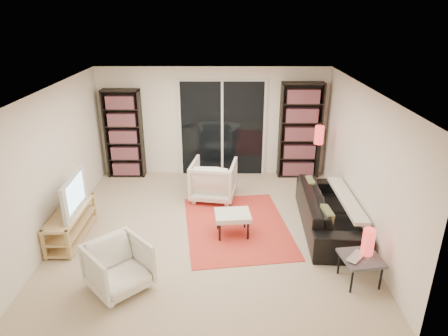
{
  "coord_description": "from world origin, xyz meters",
  "views": [
    {
      "loc": [
        0.28,
        -6.02,
        3.56
      ],
      "look_at": [
        0.25,
        0.3,
        1.0
      ],
      "focal_mm": 32.0,
      "sensor_mm": 36.0,
      "label": 1
    }
  ],
  "objects_px": {
    "bookshelf_right": "(300,131)",
    "armchair_back": "(214,180)",
    "ottoman": "(233,216)",
    "floor_lamp": "(319,142)",
    "bookshelf_left": "(124,134)",
    "tv_stand": "(71,223)",
    "armchair_front": "(118,267)",
    "side_table": "(361,260)",
    "sofa": "(329,211)"
  },
  "relations": [
    {
      "from": "bookshelf_right",
      "to": "armchair_front",
      "type": "relative_size",
      "value": 2.8
    },
    {
      "from": "bookshelf_left",
      "to": "ottoman",
      "type": "xyz_separation_m",
      "value": [
        2.35,
        -2.54,
        -0.63
      ]
    },
    {
      "from": "tv_stand",
      "to": "armchair_front",
      "type": "height_order",
      "value": "armchair_front"
    },
    {
      "from": "sofa",
      "to": "armchair_back",
      "type": "xyz_separation_m",
      "value": [
        -2.01,
        1.17,
        0.07
      ]
    },
    {
      "from": "tv_stand",
      "to": "armchair_front",
      "type": "xyz_separation_m",
      "value": [
        1.1,
        -1.27,
        0.08
      ]
    },
    {
      "from": "bookshelf_left",
      "to": "side_table",
      "type": "bearing_deg",
      "value": -42.75
    },
    {
      "from": "ottoman",
      "to": "side_table",
      "type": "distance_m",
      "value": 2.13
    },
    {
      "from": "bookshelf_left",
      "to": "tv_stand",
      "type": "relative_size",
      "value": 1.46
    },
    {
      "from": "armchair_front",
      "to": "armchair_back",
      "type": "bearing_deg",
      "value": 23.58
    },
    {
      "from": "tv_stand",
      "to": "armchair_back",
      "type": "height_order",
      "value": "armchair_back"
    },
    {
      "from": "bookshelf_left",
      "to": "armchair_back",
      "type": "height_order",
      "value": "bookshelf_left"
    },
    {
      "from": "bookshelf_right",
      "to": "ottoman",
      "type": "bearing_deg",
      "value": -120.66
    },
    {
      "from": "bookshelf_left",
      "to": "bookshelf_right",
      "type": "distance_m",
      "value": 3.85
    },
    {
      "from": "bookshelf_left",
      "to": "sofa",
      "type": "xyz_separation_m",
      "value": [
        4.0,
        -2.32,
        -0.65
      ]
    },
    {
      "from": "tv_stand",
      "to": "side_table",
      "type": "bearing_deg",
      "value": -14.36
    },
    {
      "from": "side_table",
      "to": "bookshelf_right",
      "type": "bearing_deg",
      "value": 93.46
    },
    {
      "from": "bookshelf_right",
      "to": "sofa",
      "type": "distance_m",
      "value": 2.43
    },
    {
      "from": "bookshelf_right",
      "to": "armchair_back",
      "type": "height_order",
      "value": "bookshelf_right"
    },
    {
      "from": "bookshelf_left",
      "to": "tv_stand",
      "type": "bearing_deg",
      "value": -96.57
    },
    {
      "from": "side_table",
      "to": "armchair_back",
      "type": "bearing_deg",
      "value": 128.59
    },
    {
      "from": "ottoman",
      "to": "floor_lamp",
      "type": "bearing_deg",
      "value": 46.23
    },
    {
      "from": "bookshelf_right",
      "to": "floor_lamp",
      "type": "distance_m",
      "value": 0.75
    },
    {
      "from": "sofa",
      "to": "armchair_front",
      "type": "relative_size",
      "value": 2.97
    },
    {
      "from": "floor_lamp",
      "to": "armchair_front",
      "type": "bearing_deg",
      "value": -135.81
    },
    {
      "from": "armchair_back",
      "to": "floor_lamp",
      "type": "bearing_deg",
      "value": -159.25
    },
    {
      "from": "side_table",
      "to": "floor_lamp",
      "type": "distance_m",
      "value": 3.13
    },
    {
      "from": "tv_stand",
      "to": "ottoman",
      "type": "height_order",
      "value": "tv_stand"
    },
    {
      "from": "armchair_front",
      "to": "ottoman",
      "type": "distance_m",
      "value": 2.07
    },
    {
      "from": "side_table",
      "to": "bookshelf_left",
      "type": "bearing_deg",
      "value": 137.25
    },
    {
      "from": "bookshelf_right",
      "to": "side_table",
      "type": "distance_m",
      "value": 3.84
    },
    {
      "from": "tv_stand",
      "to": "floor_lamp",
      "type": "distance_m",
      "value": 4.87
    },
    {
      "from": "sofa",
      "to": "armchair_front",
      "type": "distance_m",
      "value": 3.58
    },
    {
      "from": "bookshelf_right",
      "to": "sofa",
      "type": "xyz_separation_m",
      "value": [
        0.15,
        -2.32,
        -0.72
      ]
    },
    {
      "from": "armchair_front",
      "to": "floor_lamp",
      "type": "xyz_separation_m",
      "value": [
        3.3,
        3.21,
        0.7
      ]
    },
    {
      "from": "side_table",
      "to": "tv_stand",
      "type": "bearing_deg",
      "value": 165.64
    },
    {
      "from": "bookshelf_right",
      "to": "floor_lamp",
      "type": "xyz_separation_m",
      "value": [
        0.25,
        -0.71,
        -0.01
      ]
    },
    {
      "from": "armchair_front",
      "to": "side_table",
      "type": "bearing_deg",
      "value": -40.52
    },
    {
      "from": "bookshelf_left",
      "to": "floor_lamp",
      "type": "xyz_separation_m",
      "value": [
        4.1,
        -0.71,
        0.06
      ]
    },
    {
      "from": "bookshelf_right",
      "to": "tv_stand",
      "type": "bearing_deg",
      "value": -147.5
    },
    {
      "from": "ottoman",
      "to": "side_table",
      "type": "bearing_deg",
      "value": -35.42
    },
    {
      "from": "bookshelf_left",
      "to": "side_table",
      "type": "relative_size",
      "value": 3.32
    },
    {
      "from": "bookshelf_left",
      "to": "bookshelf_right",
      "type": "bearing_deg",
      "value": -0.0
    },
    {
      "from": "floor_lamp",
      "to": "bookshelf_left",
      "type": "bearing_deg",
      "value": 170.17
    },
    {
      "from": "tv_stand",
      "to": "sofa",
      "type": "bearing_deg",
      "value": 4.37
    },
    {
      "from": "armchair_front",
      "to": "sofa",
      "type": "bearing_deg",
      "value": -16.57
    },
    {
      "from": "side_table",
      "to": "floor_lamp",
      "type": "xyz_separation_m",
      "value": [
        0.02,
        3.06,
        0.68
      ]
    },
    {
      "from": "bookshelf_right",
      "to": "armchair_back",
      "type": "bearing_deg",
      "value": -148.24
    },
    {
      "from": "armchair_back",
      "to": "floor_lamp",
      "type": "distance_m",
      "value": 2.25
    },
    {
      "from": "ottoman",
      "to": "armchair_back",
      "type": "bearing_deg",
      "value": 104.43
    },
    {
      "from": "tv_stand",
      "to": "side_table",
      "type": "height_order",
      "value": "tv_stand"
    }
  ]
}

